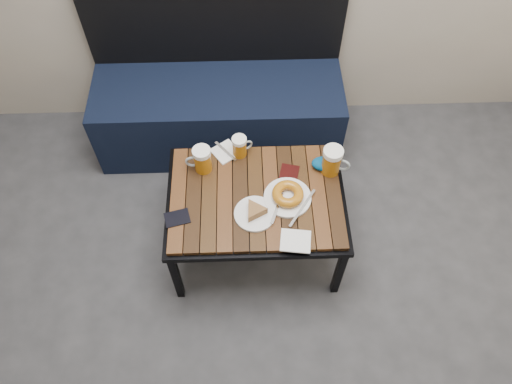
{
  "coord_description": "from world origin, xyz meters",
  "views": [
    {
      "loc": [
        -0.08,
        -0.28,
        2.41
      ],
      "look_at": [
        -0.04,
        1.0,
        0.5
      ],
      "focal_mm": 35.0,
      "sensor_mm": 36.0,
      "label": 1
    }
  ],
  "objects_px": {
    "plate_pie": "(255,212)",
    "passport_burgundy": "(289,175)",
    "beer_mug_right": "(332,161)",
    "passport_navy": "(177,218)",
    "knit_pouch": "(325,164)",
    "beer_mug_centre": "(240,146)",
    "cafe_table": "(256,200)",
    "beer_mug_left": "(202,160)",
    "bench": "(219,106)",
    "plate_bagel": "(288,196)"
  },
  "relations": [
    {
      "from": "beer_mug_centre",
      "to": "knit_pouch",
      "type": "height_order",
      "value": "beer_mug_centre"
    },
    {
      "from": "plate_pie",
      "to": "bench",
      "type": "bearing_deg",
      "value": 101.88
    },
    {
      "from": "passport_burgundy",
      "to": "cafe_table",
      "type": "bearing_deg",
      "value": -131.65
    },
    {
      "from": "beer_mug_centre",
      "to": "passport_navy",
      "type": "height_order",
      "value": "beer_mug_centre"
    },
    {
      "from": "bench",
      "to": "beer_mug_right",
      "type": "height_order",
      "value": "bench"
    },
    {
      "from": "plate_pie",
      "to": "knit_pouch",
      "type": "height_order",
      "value": "knit_pouch"
    },
    {
      "from": "passport_burgundy",
      "to": "beer_mug_right",
      "type": "bearing_deg",
      "value": 19.99
    },
    {
      "from": "plate_pie",
      "to": "passport_burgundy",
      "type": "bearing_deg",
      "value": 51.76
    },
    {
      "from": "plate_pie",
      "to": "passport_navy",
      "type": "relative_size",
      "value": 1.7
    },
    {
      "from": "cafe_table",
      "to": "beer_mug_centre",
      "type": "xyz_separation_m",
      "value": [
        -0.07,
        0.25,
        0.1
      ]
    },
    {
      "from": "beer_mug_left",
      "to": "plate_pie",
      "type": "distance_m",
      "value": 0.37
    },
    {
      "from": "beer_mug_right",
      "to": "cafe_table",
      "type": "bearing_deg",
      "value": -141.31
    },
    {
      "from": "beer_mug_left",
      "to": "knit_pouch",
      "type": "distance_m",
      "value": 0.59
    },
    {
      "from": "bench",
      "to": "knit_pouch",
      "type": "xyz_separation_m",
      "value": [
        0.53,
        -0.61,
        0.23
      ]
    },
    {
      "from": "beer_mug_right",
      "to": "plate_bagel",
      "type": "relative_size",
      "value": 0.56
    },
    {
      "from": "beer_mug_centre",
      "to": "beer_mug_right",
      "type": "bearing_deg",
      "value": -38.89
    },
    {
      "from": "beer_mug_centre",
      "to": "passport_navy",
      "type": "relative_size",
      "value": 1.04
    },
    {
      "from": "plate_bagel",
      "to": "passport_burgundy",
      "type": "relative_size",
      "value": 2.25
    },
    {
      "from": "beer_mug_left",
      "to": "plate_bagel",
      "type": "distance_m",
      "value": 0.44
    },
    {
      "from": "beer_mug_centre",
      "to": "beer_mug_right",
      "type": "height_order",
      "value": "beer_mug_right"
    },
    {
      "from": "beer_mug_left",
      "to": "plate_pie",
      "type": "xyz_separation_m",
      "value": [
        0.24,
        -0.27,
        -0.05
      ]
    },
    {
      "from": "cafe_table",
      "to": "beer_mug_left",
      "type": "distance_m",
      "value": 0.32
    },
    {
      "from": "cafe_table",
      "to": "passport_burgundy",
      "type": "bearing_deg",
      "value": 34.53
    },
    {
      "from": "bench",
      "to": "beer_mug_right",
      "type": "distance_m",
      "value": 0.88
    },
    {
      "from": "plate_pie",
      "to": "passport_burgundy",
      "type": "relative_size",
      "value": 1.56
    },
    {
      "from": "plate_bagel",
      "to": "passport_burgundy",
      "type": "bearing_deg",
      "value": 83.18
    },
    {
      "from": "cafe_table",
      "to": "knit_pouch",
      "type": "distance_m",
      "value": 0.37
    },
    {
      "from": "bench",
      "to": "passport_burgundy",
      "type": "relative_size",
      "value": 11.52
    },
    {
      "from": "beer_mug_right",
      "to": "passport_navy",
      "type": "distance_m",
      "value": 0.77
    },
    {
      "from": "passport_burgundy",
      "to": "beer_mug_left",
      "type": "bearing_deg",
      "value": -173.64
    },
    {
      "from": "bench",
      "to": "plate_bagel",
      "type": "distance_m",
      "value": 0.89
    },
    {
      "from": "beer_mug_left",
      "to": "passport_navy",
      "type": "bearing_deg",
      "value": 67.09
    },
    {
      "from": "passport_navy",
      "to": "knit_pouch",
      "type": "xyz_separation_m",
      "value": [
        0.69,
        0.27,
        0.02
      ]
    },
    {
      "from": "plate_bagel",
      "to": "knit_pouch",
      "type": "relative_size",
      "value": 2.17
    },
    {
      "from": "cafe_table",
      "to": "beer_mug_right",
      "type": "relative_size",
      "value": 5.54
    },
    {
      "from": "bench",
      "to": "plate_bagel",
      "type": "height_order",
      "value": "bench"
    },
    {
      "from": "plate_bagel",
      "to": "passport_burgundy",
      "type": "xyz_separation_m",
      "value": [
        0.02,
        0.13,
        -0.02
      ]
    },
    {
      "from": "knit_pouch",
      "to": "plate_bagel",
      "type": "bearing_deg",
      "value": -137.25
    },
    {
      "from": "passport_navy",
      "to": "knit_pouch",
      "type": "height_order",
      "value": "knit_pouch"
    },
    {
      "from": "bench",
      "to": "cafe_table",
      "type": "distance_m",
      "value": 0.8
    },
    {
      "from": "passport_navy",
      "to": "passport_burgundy",
      "type": "distance_m",
      "value": 0.57
    },
    {
      "from": "knit_pouch",
      "to": "passport_navy",
      "type": "bearing_deg",
      "value": -159.1
    },
    {
      "from": "plate_bagel",
      "to": "beer_mug_right",
      "type": "bearing_deg",
      "value": 35.52
    },
    {
      "from": "beer_mug_centre",
      "to": "passport_navy",
      "type": "distance_m",
      "value": 0.47
    },
    {
      "from": "plate_pie",
      "to": "knit_pouch",
      "type": "bearing_deg",
      "value": 36.8
    },
    {
      "from": "beer_mug_left",
      "to": "plate_bagel",
      "type": "bearing_deg",
      "value": 153.28
    },
    {
      "from": "beer_mug_right",
      "to": "beer_mug_centre",
      "type": "bearing_deg",
      "value": -176.48
    },
    {
      "from": "bench",
      "to": "cafe_table",
      "type": "height_order",
      "value": "bench"
    },
    {
      "from": "plate_pie",
      "to": "beer_mug_left",
      "type": "bearing_deg",
      "value": 131.92
    },
    {
      "from": "bench",
      "to": "plate_bagel",
      "type": "xyz_separation_m",
      "value": [
        0.34,
        -0.79,
        0.22
      ]
    }
  ]
}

